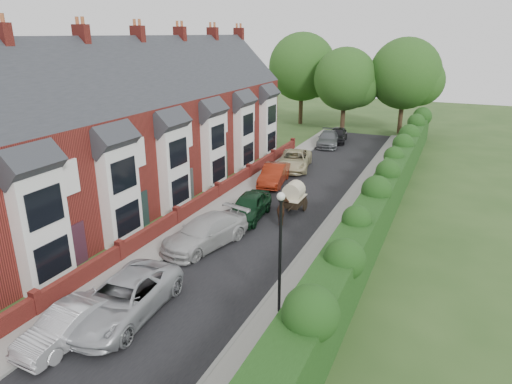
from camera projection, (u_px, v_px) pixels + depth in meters
ground at (148, 351)px, 16.12m from camera, size 140.00×140.00×0.00m
road at (260, 232)px, 25.79m from camera, size 6.00×58.00×0.02m
pavement_hedge_side at (330, 244)px, 24.20m from camera, size 2.20×58.00×0.12m
pavement_house_side at (201, 220)px, 27.26m from camera, size 1.70×58.00×0.12m
kerb_hedge_side at (311, 240)px, 24.60m from camera, size 0.18×58.00×0.13m
kerb_house_side at (213, 222)px, 26.95m from camera, size 0.18×58.00×0.13m
hedge at (367, 222)px, 22.99m from camera, size 2.10×58.00×2.85m
terrace_row at (96, 141)px, 27.44m from camera, size 9.05×40.50×11.50m
garden_wall_row at (177, 217)px, 26.65m from camera, size 0.35×40.35×1.10m
lamppost at (280, 239)px, 17.17m from camera, size 0.32×0.32×5.16m
tree_far_left at (348, 81)px, 49.80m from camera, size 7.14×6.80×9.29m
tree_far_right at (409, 76)px, 49.00m from camera, size 7.98×7.60×10.31m
tree_far_back at (305, 69)px, 54.38m from camera, size 8.40×8.00×10.82m
car_silver_a at (67, 325)px, 16.48m from camera, size 1.57×4.04×1.31m
car_silver_b at (124, 298)px, 17.89m from camera, size 2.98×5.79×1.56m
car_white at (205, 232)px, 23.87m from camera, size 3.42×5.70×1.55m
car_green at (249, 206)px, 27.46m from camera, size 2.22×4.64×1.53m
car_red at (274, 174)px, 33.72m from camera, size 2.23×4.69×1.48m
car_beige at (294, 160)px, 37.55m from camera, size 3.46×5.71×1.48m
car_grey at (328, 139)px, 45.21m from camera, size 2.86×5.17×1.42m
car_black at (338, 135)px, 46.91m from camera, size 2.32×4.51×1.47m
horse at (283, 211)px, 26.83m from camera, size 1.36×1.82×1.40m
horse_cart at (294, 195)px, 28.23m from camera, size 1.25×2.76×1.99m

